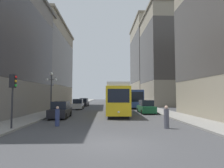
{
  "coord_description": "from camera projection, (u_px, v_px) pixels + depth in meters",
  "views": [
    {
      "loc": [
        -0.35,
        -9.41,
        2.49
      ],
      "look_at": [
        0.36,
        10.08,
        3.69
      ],
      "focal_mm": 29.28,
      "sensor_mm": 36.0,
      "label": 1
    }
  ],
  "objects": [
    {
      "name": "pedestrian_crossing_near",
      "position": [
        57.0,
        117.0,
        14.77
      ],
      "size": [
        0.36,
        0.36,
        1.59
      ],
      "rotation": [
        0.0,
        0.0,
        2.64
      ],
      "color": "navy",
      "rests_on": "ground"
    },
    {
      "name": "parked_car_left_near",
      "position": [
        78.0,
        104.0,
        32.86
      ],
      "size": [
        1.97,
        4.4,
        1.82
      ],
      "rotation": [
        0.0,
        0.0,
        0.02
      ],
      "color": "black",
      "rests_on": "ground"
    },
    {
      "name": "traffic_light_near_left",
      "position": [
        13.0,
        87.0,
        13.05
      ],
      "size": [
        0.47,
        0.36,
        3.82
      ],
      "color": "#232328",
      "rests_on": "sidewalk_left"
    },
    {
      "name": "building_right_far",
      "position": [
        152.0,
        61.0,
        63.73
      ],
      "size": [
        13.15,
        20.4,
        27.75
      ],
      "color": "gray",
      "rests_on": "ground"
    },
    {
      "name": "streetcar",
      "position": [
        117.0,
        98.0,
        24.62
      ],
      "size": [
        3.01,
        12.6,
        3.89
      ],
      "rotation": [
        0.0,
        0.0,
        -0.03
      ],
      "color": "black",
      "rests_on": "ground"
    },
    {
      "name": "building_left_midblock",
      "position": [
        32.0,
        64.0,
        41.27
      ],
      "size": [
        15.31,
        20.1,
        18.67
      ],
      "color": "gray",
      "rests_on": "ground"
    },
    {
      "name": "building_right_midblock",
      "position": [
        175.0,
        57.0,
        45.6
      ],
      "size": [
        15.28,
        15.37,
        23.17
      ],
      "color": "gray",
      "rests_on": "ground"
    },
    {
      "name": "parked_car_right_far",
      "position": [
        146.0,
        107.0,
        25.32
      ],
      "size": [
        1.92,
        4.87,
        1.82
      ],
      "rotation": [
        0.0,
        0.0,
        3.13
      ],
      "color": "black",
      "rests_on": "ground"
    },
    {
      "name": "ground_plane",
      "position": [
        112.0,
        144.0,
        9.25
      ],
      "size": [
        200.0,
        200.0,
        0.0
      ],
      "primitive_type": "plane",
      "color": "#424244"
    },
    {
      "name": "sidewalk_right",
      "position": [
        137.0,
        104.0,
        49.44
      ],
      "size": [
        3.05,
        120.0,
        0.15
      ],
      "primitive_type": "cube",
      "color": "gray",
      "rests_on": "ground"
    },
    {
      "name": "sidewalk_left",
      "position": [
        76.0,
        104.0,
        48.86
      ],
      "size": [
        3.05,
        120.0,
        0.15
      ],
      "primitive_type": "cube",
      "color": "gray",
      "rests_on": "ground"
    },
    {
      "name": "parked_car_left_mid",
      "position": [
        61.0,
        110.0,
        20.12
      ],
      "size": [
        1.95,
        4.41,
        1.82
      ],
      "rotation": [
        0.0,
        0.0,
        0.02
      ],
      "color": "black",
      "rests_on": "ground"
    },
    {
      "name": "lamp_post_left_near",
      "position": [
        51.0,
        86.0,
        23.06
      ],
      "size": [
        1.41,
        0.36,
        5.25
      ],
      "color": "#333338",
      "rests_on": "sidewalk_left"
    },
    {
      "name": "parked_car_left_far",
      "position": [
        84.0,
        102.0,
        41.88
      ],
      "size": [
        2.02,
        4.66,
        1.82
      ],
      "rotation": [
        0.0,
        0.0,
        -0.04
      ],
      "color": "black",
      "rests_on": "ground"
    },
    {
      "name": "transit_bus",
      "position": [
        132.0,
        98.0,
        36.95
      ],
      "size": [
        2.7,
        11.15,
        3.45
      ],
      "rotation": [
        0.0,
        0.0,
        0.01
      ],
      "color": "black",
      "rests_on": "ground"
    },
    {
      "name": "pedestrian_crossing_far",
      "position": [
        166.0,
        118.0,
        13.7
      ],
      "size": [
        0.38,
        0.38,
        1.7
      ],
      "rotation": [
        0.0,
        0.0,
        5.74
      ],
      "color": "#4C4C56",
      "rests_on": "ground"
    }
  ]
}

